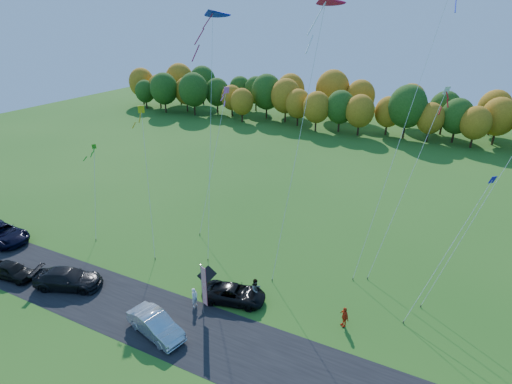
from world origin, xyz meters
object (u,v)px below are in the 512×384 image
at_px(person_east, 344,317).
at_px(silver_sedan, 156,325).
at_px(feather_flag, 204,285).
at_px(black_suv, 234,294).

bearing_deg(person_east, silver_sedan, -108.75).
relative_size(silver_sedan, feather_flag, 1.10).
distance_m(black_suv, feather_flag, 3.31).
xyz_separation_m(silver_sedan, feather_flag, (2.04, 3.21, 1.89)).
distance_m(black_suv, person_east, 8.54).
xyz_separation_m(silver_sedan, person_east, (11.69, 6.66, 0.02)).
distance_m(person_east, feather_flag, 10.42).
height_order(person_east, feather_flag, feather_flag).
distance_m(black_suv, silver_sedan, 6.44).
bearing_deg(person_east, black_suv, -131.07).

